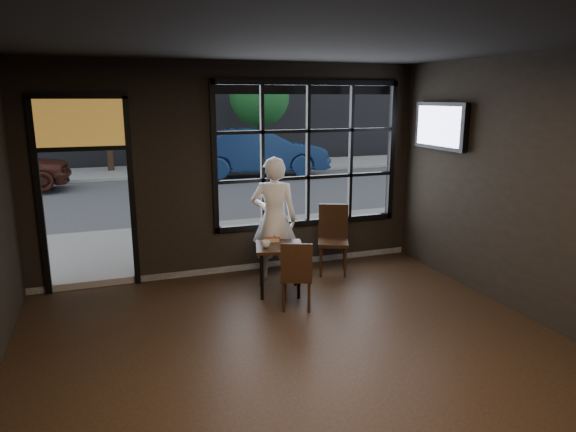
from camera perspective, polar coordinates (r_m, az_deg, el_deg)
name	(u,v)px	position (r m, az deg, el deg)	size (l,w,h in m)	color
floor	(326,387)	(5.17, 4.28, -18.39)	(6.00, 7.00, 0.02)	black
ceiling	(333,31)	(4.44, 5.03, 19.84)	(6.00, 7.00, 0.02)	black
window_frame	(308,154)	(8.15, 2.23, 6.85)	(3.06, 0.12, 2.28)	black
stained_transom	(80,123)	(7.52, -22.11, 9.60)	(1.20, 0.06, 0.70)	orange
street_asphalt	(141,150)	(28.20, -16.04, 7.09)	(60.00, 41.00, 0.04)	#545456
cafe_table	(279,269)	(7.19, -0.97, -5.89)	(0.64, 0.64, 0.69)	black
chair_near	(297,274)	(6.65, 0.98, -6.46)	(0.40, 0.40, 0.92)	black
chair_window	(333,240)	(7.94, 5.04, -2.71)	(0.46, 0.46, 1.06)	black
man	(274,219)	(7.54, -1.55, -0.38)	(0.68, 0.44, 1.86)	white
hotdog	(273,240)	(7.25, -1.70, -2.66)	(0.20, 0.08, 0.06)	tan
cup	(266,244)	(6.98, -2.50, -3.13)	(0.12, 0.12, 0.10)	silver
tv	(441,126)	(8.08, 16.60, 9.56)	(0.13, 1.18, 0.69)	black
navy_car	(257,152)	(17.44, -3.43, 7.12)	(1.64, 4.70, 1.55)	navy
tree_left	(104,81)	(19.48, -19.73, 13.94)	(2.68, 2.68, 4.57)	#332114
tree_right	(259,97)	(19.72, -3.19, 13.10)	(2.24, 2.24, 3.82)	#332114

